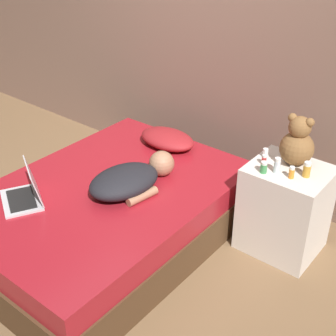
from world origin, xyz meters
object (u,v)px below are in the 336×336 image
Objects in this scene: teddy_bear at (297,143)px; person_lying at (131,178)px; bottle_amber at (307,170)px; pillow at (167,139)px; bottle_green at (264,167)px; bottle_white at (265,153)px; bottle_orange at (292,173)px; bottle_clear at (277,165)px; laptop at (26,193)px; bottle_red at (264,160)px.

person_lying is at bearing -141.41° from teddy_bear.
person_lying is 1.18m from bottle_amber.
pillow is 1.01m from bottle_green.
teddy_bear reaches higher than pillow.
bottle_orange is at bearing -28.62° from bottle_white.
person_lying is at bearing -148.36° from bottle_clear.
teddy_bear is at bearing 71.41° from laptop.
bottle_white is 0.22m from bottle_clear.
teddy_bear is 3.29× the size of bottle_clear.
bottle_green is (-0.17, -0.05, -0.00)m from bottle_orange.
pillow is at bearing -178.17° from teddy_bear.
bottle_amber reaches higher than bottle_orange.
bottle_orange reaches higher than laptop.
laptop is at bearing -133.17° from bottle_white.
teddy_bear is at bearing 41.19° from bottle_red.
person_lying reaches higher than pillow.
bottle_red reaches higher than person_lying.
teddy_bear reaches higher than laptop.
bottle_orange is at bearing -12.25° from bottle_red.
bottle_clear is 1.34× the size of bottle_green.
bottle_clear reaches higher than person_lying.
bottle_clear reaches higher than laptop.
teddy_bear is 5.06× the size of bottle_red.
bottle_green reaches higher than laptop.
bottle_amber is at bearing 5.61° from bottle_red.
bottle_amber is at bearing -11.55° from bottle_white.
bottle_orange is (1.40, 1.06, 0.19)m from laptop.
bottle_clear is at bearing 67.76° from laptop.
bottle_red reaches higher than laptop.
laptop is at bearing -140.60° from bottle_green.
laptop is 1.68m from bottle_clear.
bottle_amber is 1.28× the size of bottle_orange.
bottle_red is 0.65× the size of bottle_clear.
person_lying is 11.45× the size of bottle_white.
teddy_bear is (1.33, 1.24, 0.30)m from laptop.
bottle_white is 0.34m from bottle_amber.
laptop is 1.19× the size of teddy_bear.
bottle_green is at bearing -114.01° from teddy_bear.
bottle_amber is 0.19m from bottle_clear.
bottle_white is 0.11m from bottle_red.
bottle_white is at bearing -168.17° from teddy_bear.
bottle_green is at bearing -163.37° from bottle_orange.
pillow is at bearing 176.42° from bottle_amber.
laptop is (-0.46, -0.55, -0.03)m from person_lying.
laptop is 1.62m from bottle_red.
person_lying is 10.33× the size of bottle_red.
laptop is 3.95× the size of bottle_amber.
bottle_amber is 0.29m from bottle_red.
bottle_green reaches higher than pillow.
pillow is 1.38× the size of teddy_bear.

